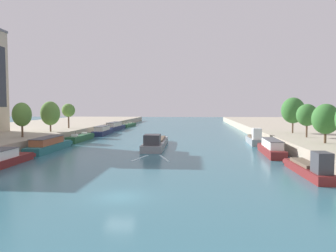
{
  "coord_description": "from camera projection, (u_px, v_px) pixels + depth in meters",
  "views": [
    {
      "loc": [
        6.33,
        -26.86,
        7.78
      ],
      "look_at": [
        0.0,
        50.86,
        2.93
      ],
      "focal_mm": 34.72,
      "sensor_mm": 36.0,
      "label": 1
    }
  ],
  "objects": [
    {
      "name": "ground_plane",
      "position": [
        120.0,
        197.0,
        27.72
      ],
      "size": [
        400.0,
        400.0,
        0.0
      ],
      "primitive_type": "plane",
      "color": "#336675"
    },
    {
      "name": "quay_left",
      "position": [
        22.0,
        131.0,
        85.52
      ],
      "size": [
        36.0,
        170.0,
        2.14
      ],
      "primitive_type": "cube",
      "color": "#A89E89",
      "rests_on": "ground"
    },
    {
      "name": "quay_right",
      "position": [
        328.0,
        133.0,
        79.21
      ],
      "size": [
        36.0,
        170.0,
        2.14
      ],
      "primitive_type": "cube",
      "color": "#A89E89",
      "rests_on": "ground"
    },
    {
      "name": "barge_midriver",
      "position": [
        156.0,
        142.0,
        61.21
      ],
      "size": [
        4.05,
        19.7,
        2.88
      ],
      "color": "gray",
      "rests_on": "ground"
    },
    {
      "name": "wake_behind_barge",
      "position": [
        152.0,
        158.0,
        48.27
      ],
      "size": [
        5.6,
        5.95,
        0.03
      ],
      "color": "#A5D1DB",
      "rests_on": "ground"
    },
    {
      "name": "moored_boat_left_far",
      "position": [
        49.0,
        145.0,
        56.02
      ],
      "size": [
        3.17,
        14.44,
        2.46
      ],
      "color": "#23666B",
      "rests_on": "ground"
    },
    {
      "name": "moored_boat_left_near",
      "position": [
        81.0,
        138.0,
        72.39
      ],
      "size": [
        2.27,
        12.97,
        2.41
      ],
      "color": "#235633",
      "rests_on": "ground"
    },
    {
      "name": "moored_boat_left_lone",
      "position": [
        103.0,
        131.0,
        88.07
      ],
      "size": [
        3.39,
        14.23,
        2.41
      ],
      "color": "#1E284C",
      "rests_on": "ground"
    },
    {
      "name": "moored_boat_left_downstream",
      "position": [
        115.0,
        127.0,
        104.75
      ],
      "size": [
        3.35,
        17.03,
        2.58
      ],
      "color": "#1E284C",
      "rests_on": "ground"
    },
    {
      "name": "moored_boat_left_second",
      "position": [
        128.0,
        125.0,
        122.62
      ],
      "size": [
        3.49,
        15.43,
        2.16
      ],
      "color": "#235633",
      "rests_on": "ground"
    },
    {
      "name": "moored_boat_right_second",
      "position": [
        310.0,
        168.0,
        36.06
      ],
      "size": [
        2.21,
        12.21,
        3.13
      ],
      "color": "maroon",
      "rests_on": "ground"
    },
    {
      "name": "moored_boat_right_end",
      "position": [
        271.0,
        148.0,
        51.58
      ],
      "size": [
        2.84,
        12.9,
        2.52
      ],
      "color": "maroon",
      "rests_on": "ground"
    },
    {
      "name": "moored_boat_right_near",
      "position": [
        254.0,
        139.0,
        66.01
      ],
      "size": [
        2.52,
        11.02,
        3.47
      ],
      "color": "gray",
      "rests_on": "ground"
    },
    {
      "name": "tree_left_midway",
      "position": [
        22.0,
        115.0,
        58.56
      ],
      "size": [
        3.37,
        3.37,
        6.24
      ],
      "color": "brown",
      "rests_on": "quay_left"
    },
    {
      "name": "tree_left_end_of_row",
      "position": [
        50.0,
        113.0,
        70.81
      ],
      "size": [
        4.15,
        4.15,
        6.62
      ],
      "color": "brown",
      "rests_on": "quay_left"
    },
    {
      "name": "tree_left_by_lamp",
      "position": [
        68.0,
        110.0,
        81.92
      ],
      "size": [
        3.28,
        3.28,
        6.19
      ],
      "color": "brown",
      "rests_on": "quay_left"
    },
    {
      "name": "tree_right_third",
      "position": [
        326.0,
        119.0,
        48.84
      ],
      "size": [
        4.03,
        4.03,
        5.95
      ],
      "color": "brown",
      "rests_on": "quay_right"
    },
    {
      "name": "tree_right_nearest",
      "position": [
        307.0,
        115.0,
        58.04
      ],
      "size": [
        3.71,
        3.71,
        5.98
      ],
      "color": "brown",
      "rests_on": "quay_right"
    },
    {
      "name": "tree_right_past_mid",
      "position": [
        293.0,
        110.0,
        67.07
      ],
      "size": [
        4.73,
        4.73,
        7.37
      ],
      "color": "brown",
      "rests_on": "quay_right"
    }
  ]
}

